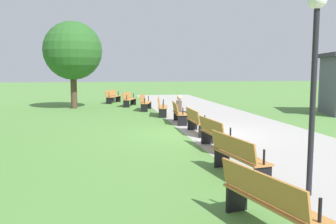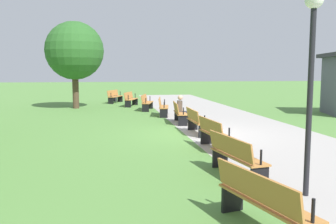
{
  "view_description": "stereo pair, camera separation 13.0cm",
  "coord_description": "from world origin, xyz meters",
  "px_view_note": "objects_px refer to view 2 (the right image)",
  "views": [
    {
      "loc": [
        12.48,
        -3.22,
        2.25
      ],
      "look_at": [
        -0.0,
        -1.08,
        0.8
      ],
      "focal_mm": 38.9,
      "sensor_mm": 36.0,
      "label": 1
    },
    {
      "loc": [
        12.5,
        -3.09,
        2.25
      ],
      "look_at": [
        -0.0,
        -1.08,
        0.8
      ],
      "focal_mm": 38.9,
      "sensor_mm": 36.0,
      "label": 2
    }
  ],
  "objects_px": {
    "bench_4": "(179,112)",
    "tree_0": "(74,51)",
    "bench_7": "(235,155)",
    "bench_8": "(262,200)",
    "lamp_post": "(312,53)",
    "bench_0": "(115,96)",
    "bench_6": "(214,133)",
    "trash_bin": "(114,96)",
    "bench_1": "(130,99)",
    "bench_2": "(146,102)",
    "bench_5": "(196,121)",
    "person_seated": "(182,108)",
    "bench_3": "(163,106)"
  },
  "relations": [
    {
      "from": "bench_2",
      "to": "bench_5",
      "type": "distance_m",
      "value": 7.99
    },
    {
      "from": "bench_5",
      "to": "bench_7",
      "type": "xyz_separation_m",
      "value": [
        5.32,
        -0.44,
        0.0
      ]
    },
    {
      "from": "bench_6",
      "to": "trash_bin",
      "type": "bearing_deg",
      "value": -176.08
    },
    {
      "from": "bench_0",
      "to": "bench_2",
      "type": "height_order",
      "value": "same"
    },
    {
      "from": "lamp_post",
      "to": "bench_0",
      "type": "bearing_deg",
      "value": -170.9
    },
    {
      "from": "bench_2",
      "to": "person_seated",
      "type": "height_order",
      "value": "person_seated"
    },
    {
      "from": "bench_4",
      "to": "person_seated",
      "type": "xyz_separation_m",
      "value": [
        -0.18,
        0.16,
        0.16
      ]
    },
    {
      "from": "bench_6",
      "to": "bench_7",
      "type": "xyz_separation_m",
      "value": [
        2.65,
        -0.33,
        0.0
      ]
    },
    {
      "from": "bench_0",
      "to": "bench_7",
      "type": "height_order",
      "value": "same"
    },
    {
      "from": "bench_1",
      "to": "bench_0",
      "type": "bearing_deg",
      "value": -140.05
    },
    {
      "from": "bench_0",
      "to": "bench_6",
      "type": "relative_size",
      "value": 1.0
    },
    {
      "from": "bench_2",
      "to": "trash_bin",
      "type": "distance_m",
      "value": 6.78
    },
    {
      "from": "bench_4",
      "to": "bench_6",
      "type": "distance_m",
      "value": 5.34
    },
    {
      "from": "bench_2",
      "to": "bench_8",
      "type": "bearing_deg",
      "value": 14.13
    },
    {
      "from": "bench_3",
      "to": "lamp_post",
      "type": "distance_m",
      "value": 12.14
    },
    {
      "from": "bench_8",
      "to": "person_seated",
      "type": "distance_m",
      "value": 10.83
    },
    {
      "from": "bench_5",
      "to": "bench_8",
      "type": "xyz_separation_m",
      "value": [
        7.93,
        -0.98,
        0.0
      ]
    },
    {
      "from": "bench_3",
      "to": "bench_8",
      "type": "relative_size",
      "value": 1.0
    },
    {
      "from": "bench_3",
      "to": "tree_0",
      "type": "xyz_separation_m",
      "value": [
        -4.36,
        -4.59,
        2.91
      ]
    },
    {
      "from": "bench_7",
      "to": "person_seated",
      "type": "xyz_separation_m",
      "value": [
        -8.16,
        0.49,
        0.16
      ]
    },
    {
      "from": "bench_1",
      "to": "bench_7",
      "type": "relative_size",
      "value": 1.0
    },
    {
      "from": "bench_1",
      "to": "bench_8",
      "type": "height_order",
      "value": "same"
    },
    {
      "from": "bench_7",
      "to": "bench_8",
      "type": "relative_size",
      "value": 1.0
    },
    {
      "from": "bench_2",
      "to": "bench_1",
      "type": "bearing_deg",
      "value": -149.45
    },
    {
      "from": "bench_6",
      "to": "bench_7",
      "type": "height_order",
      "value": "same"
    },
    {
      "from": "bench_1",
      "to": "bench_6",
      "type": "height_order",
      "value": "same"
    },
    {
      "from": "bench_4",
      "to": "tree_0",
      "type": "xyz_separation_m",
      "value": [
        -7.01,
        -4.91,
        2.91
      ]
    },
    {
      "from": "trash_bin",
      "to": "person_seated",
      "type": "bearing_deg",
      "value": 13.35
    },
    {
      "from": "person_seated",
      "to": "trash_bin",
      "type": "relative_size",
      "value": 1.51
    },
    {
      "from": "bench_3",
      "to": "lamp_post",
      "type": "xyz_separation_m",
      "value": [
        11.93,
        0.88,
        2.08
      ]
    },
    {
      "from": "bench_3",
      "to": "bench_6",
      "type": "distance_m",
      "value": 7.99
    },
    {
      "from": "bench_4",
      "to": "bench_8",
      "type": "height_order",
      "value": "same"
    },
    {
      "from": "bench_1",
      "to": "bench_3",
      "type": "xyz_separation_m",
      "value": [
        5.18,
        1.3,
        0.0
      ]
    },
    {
      "from": "bench_1",
      "to": "bench_4",
      "type": "distance_m",
      "value": 7.99
    },
    {
      "from": "bench_2",
      "to": "bench_5",
      "type": "bearing_deg",
      "value": 21.16
    },
    {
      "from": "bench_1",
      "to": "bench_8",
      "type": "bearing_deg",
      "value": 21.18
    },
    {
      "from": "bench_0",
      "to": "bench_6",
      "type": "xyz_separation_m",
      "value": [
        15.65,
        2.59,
        0.0
      ]
    },
    {
      "from": "bench_3",
      "to": "bench_4",
      "type": "relative_size",
      "value": 1.01
    },
    {
      "from": "bench_2",
      "to": "lamp_post",
      "type": "height_order",
      "value": "lamp_post"
    },
    {
      "from": "bench_5",
      "to": "person_seated",
      "type": "relative_size",
      "value": 1.48
    },
    {
      "from": "bench_1",
      "to": "person_seated",
      "type": "bearing_deg",
      "value": 31.95
    },
    {
      "from": "bench_8",
      "to": "trash_bin",
      "type": "height_order",
      "value": "bench_8"
    },
    {
      "from": "bench_0",
      "to": "lamp_post",
      "type": "height_order",
      "value": "lamp_post"
    },
    {
      "from": "bench_4",
      "to": "trash_bin",
      "type": "bearing_deg",
      "value": -162.86
    },
    {
      "from": "bench_4",
      "to": "bench_8",
      "type": "distance_m",
      "value": 10.64
    },
    {
      "from": "bench_8",
      "to": "trash_bin",
      "type": "xyz_separation_m",
      "value": [
        -22.43,
        -1.74,
        -0.08
      ]
    },
    {
      "from": "tree_0",
      "to": "bench_6",
      "type": "bearing_deg",
      "value": 21.69
    },
    {
      "from": "bench_2",
      "to": "trash_bin",
      "type": "xyz_separation_m",
      "value": [
        -6.56,
        -1.74,
        -0.08
      ]
    },
    {
      "from": "bench_3",
      "to": "bench_4",
      "type": "height_order",
      "value": "same"
    },
    {
      "from": "bench_6",
      "to": "person_seated",
      "type": "distance_m",
      "value": 5.52
    }
  ]
}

